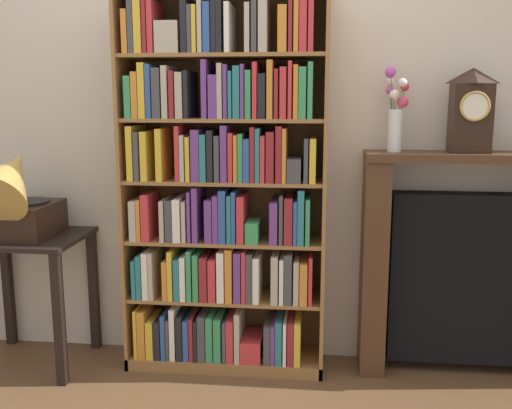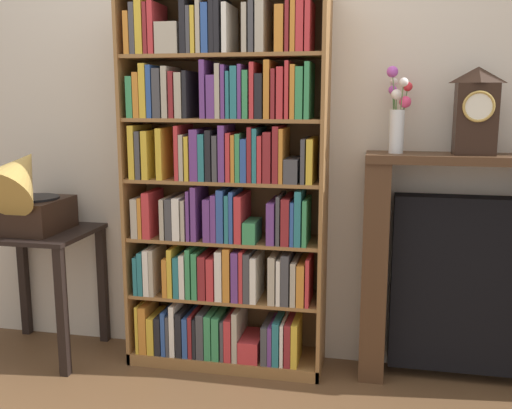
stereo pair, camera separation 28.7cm
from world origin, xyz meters
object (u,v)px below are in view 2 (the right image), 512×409
(gramophone, at_px, (25,191))
(mantel_clock, at_px, (476,111))
(bookshelf, at_px, (223,194))
(fireplace_mantel, at_px, (473,273))
(flower_vase, at_px, (398,113))
(side_table_left, at_px, (39,261))

(gramophone, distance_m, mantel_clock, 2.19)
(bookshelf, height_order, fireplace_mantel, bookshelf)
(gramophone, xyz_separation_m, fireplace_mantel, (2.19, 0.22, -0.36))
(flower_vase, bearing_deg, side_table_left, -175.81)
(fireplace_mantel, xyz_separation_m, mantel_clock, (-0.04, -0.02, 0.76))
(bookshelf, height_order, mantel_clock, bookshelf)
(mantel_clock, distance_m, flower_vase, 0.34)
(side_table_left, bearing_deg, bookshelf, 5.09)
(gramophone, bearing_deg, bookshelf, 9.40)
(bookshelf, distance_m, flower_vase, 0.92)
(fireplace_mantel, bearing_deg, bookshelf, -177.46)
(fireplace_mantel, xyz_separation_m, flower_vase, (-0.38, -0.01, 0.75))
(side_table_left, bearing_deg, flower_vase, 4.19)
(side_table_left, relative_size, flower_vase, 1.70)
(flower_vase, bearing_deg, gramophone, -173.45)
(side_table_left, relative_size, gramophone, 1.30)
(fireplace_mantel, distance_m, flower_vase, 0.84)
(bookshelf, relative_size, flower_vase, 4.68)
(side_table_left, distance_m, gramophone, 0.40)
(bookshelf, bearing_deg, flower_vase, 3.12)
(bookshelf, xyz_separation_m, flower_vase, (0.83, 0.04, 0.40))
(side_table_left, distance_m, fireplace_mantel, 2.19)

